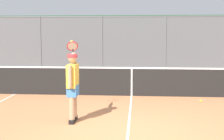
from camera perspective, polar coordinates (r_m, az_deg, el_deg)
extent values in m
plane|color=#C67A4C|center=(6.79, 2.84, -11.26)|extent=(60.00, 60.00, 0.00)
cube|color=white|center=(8.23, 3.16, -8.06)|extent=(0.05, 5.16, 0.01)
cylinder|color=#565B60|center=(15.76, 9.53, 4.21)|extent=(0.07, 0.07, 2.92)
cylinder|color=#565B60|center=(15.80, -1.74, 4.30)|extent=(0.07, 0.07, 2.92)
cylinder|color=#565B60|center=(16.42, -12.54, 4.23)|extent=(0.07, 0.07, 2.92)
cylinder|color=#565B60|center=(15.71, 3.93, 9.45)|extent=(15.44, 0.05, 0.05)
cube|color=#565B60|center=(15.70, 3.89, 4.27)|extent=(15.44, 0.02, 2.92)
cube|color=#235B2D|center=(16.35, 3.92, 4.44)|extent=(18.44, 0.90, 2.96)
cube|color=#ADADA8|center=(15.64, 3.84, -0.82)|extent=(16.44, 0.18, 0.15)
cube|color=black|center=(10.66, 3.51, -2.21)|extent=(10.15, 0.02, 0.91)
cube|color=white|center=(10.60, 3.53, 0.36)|extent=(10.15, 0.04, 0.05)
cube|color=white|center=(10.66, 3.51, -2.21)|extent=(0.05, 0.04, 0.91)
cube|color=black|center=(7.59, -7.10, -9.02)|extent=(0.11, 0.26, 0.09)
cylinder|color=tan|center=(7.49, -7.15, -5.97)|extent=(0.13, 0.13, 0.74)
cube|color=black|center=(7.83, -6.70, -8.54)|extent=(0.11, 0.26, 0.09)
cylinder|color=tan|center=(7.73, -6.74, -5.57)|extent=(0.13, 0.13, 0.74)
cube|color=#3D7AC6|center=(7.55, -6.97, -3.62)|extent=(0.23, 0.39, 0.26)
cube|color=gold|center=(7.50, -7.01, -1.01)|extent=(0.22, 0.46, 0.53)
cylinder|color=tan|center=(7.22, -7.50, -1.14)|extent=(0.08, 0.08, 0.49)
cylinder|color=tan|center=(7.89, -6.72, 2.08)|extent=(0.19, 0.37, 0.28)
sphere|color=tan|center=(7.46, -7.05, 2.11)|extent=(0.20, 0.20, 0.20)
cylinder|color=red|center=(7.45, -7.06, 2.54)|extent=(0.24, 0.24, 0.08)
cube|color=red|center=(7.57, -6.87, 2.37)|extent=(0.18, 0.19, 0.02)
cylinder|color=black|center=(8.11, -6.91, 3.30)|extent=(0.08, 0.17, 0.13)
torus|color=red|center=(8.29, -7.05, 4.22)|extent=(0.33, 0.26, 0.26)
cylinder|color=silver|center=(8.29, -7.05, 4.22)|extent=(0.28, 0.21, 0.21)
sphere|color=#D6E042|center=(8.47, -7.18, 5.06)|extent=(0.07, 0.07, 0.07)
sphere|color=#C1D138|center=(10.14, 15.52, -5.31)|extent=(0.07, 0.07, 0.07)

